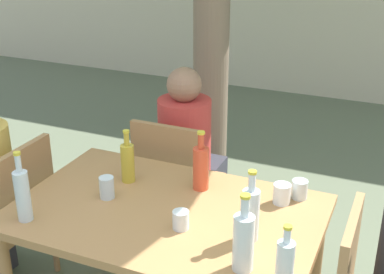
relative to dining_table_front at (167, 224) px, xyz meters
The scene contains 14 objects.
dining_table_front is the anchor object (origin of this frame).
patio_chair_0 0.95m from the dining_table_front, behind, with size 0.44×0.44×0.89m.
patio_chair_2 0.76m from the dining_table_front, 112.31° to the left, with size 0.44×0.44×0.89m.
person_seated_2 0.98m from the dining_table_front, 107.00° to the left, with size 0.33×0.56×1.16m.
water_bottle_0 0.67m from the dining_table_front, 149.08° to the right, with size 0.07×0.07×0.33m.
oil_cruet_1 0.40m from the dining_table_front, 149.02° to the left, with size 0.07×0.07×0.28m.
water_bottle_2 0.58m from the dining_table_front, 31.00° to the right, with size 0.08×0.08×0.33m.
water_bottle_3 0.72m from the dining_table_front, 25.20° to the right, with size 0.07×0.07×0.25m.
water_bottle_4 0.48m from the dining_table_front, ahead, with size 0.07×0.07×0.32m.
soda_bottle_5 0.33m from the dining_table_front, 75.54° to the left, with size 0.08×0.08×0.31m.
drinking_glass_0 0.56m from the dining_table_front, 30.35° to the left, with size 0.08×0.08×0.10m.
drinking_glass_1 0.66m from the dining_table_front, 33.51° to the left, with size 0.08×0.08×0.09m.
drinking_glass_2 0.21m from the dining_table_front, 42.18° to the right, with size 0.07×0.07×0.08m.
drinking_glass_3 0.34m from the dining_table_front, behind, with size 0.07×0.07×0.11m.
Camera 1 is at (0.96, -1.92, 2.01)m, focal length 50.00 mm.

